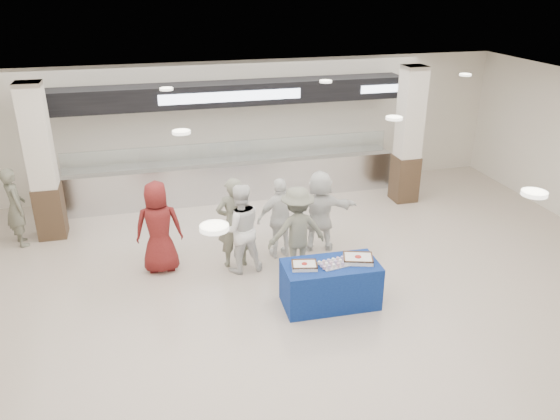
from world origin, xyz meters
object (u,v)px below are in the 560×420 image
object	(u,v)px
sheet_cake_right	(358,258)
civilian_white	(320,211)
display_table	(330,284)
soldier_b	(297,231)
sheet_cake_left	(304,265)
chef_short	(281,218)
soldier_bg	(16,207)
cupcake_tray	(333,263)
civilian_maroon	(159,227)
chef_tall	(240,228)
soldier_a	(234,223)

from	to	relation	value
sheet_cake_right	civilian_white	size ratio (longest dim) A/B	0.35
display_table	civilian_white	bearing A→B (deg)	78.69
display_table	soldier_b	distance (m)	1.29
sheet_cake_left	soldier_b	size ratio (longest dim) A/B	0.28
sheet_cake_left	civilian_white	size ratio (longest dim) A/B	0.28
chef_short	soldier_bg	bearing A→B (deg)	-24.45
civilian_white	soldier_bg	xyz separation A→B (m)	(-5.78, 1.69, -0.01)
sheet_cake_right	cupcake_tray	bearing A→B (deg)	-176.51
display_table	soldier_b	bearing A→B (deg)	102.64
sheet_cake_right	chef_short	size ratio (longest dim) A/B	0.35
civilian_maroon	civilian_white	size ratio (longest dim) A/B	1.06
display_table	soldier_b	size ratio (longest dim) A/B	0.94
chef_tall	chef_short	size ratio (longest dim) A/B	1.06
soldier_a	soldier_b	distance (m)	1.18
civilian_maroon	chef_short	xyz separation A→B (m)	(2.27, -0.02, -0.07)
sheet_cake_right	civilian_white	world-z (taller)	civilian_white
display_table	chef_short	bearing A→B (deg)	102.54
display_table	chef_short	distance (m)	1.93
soldier_a	soldier_b	world-z (taller)	soldier_a
cupcake_tray	civilian_maroon	world-z (taller)	civilian_maroon
civilian_maroon	civilian_white	distance (m)	3.08
display_table	chef_tall	bearing A→B (deg)	130.60
display_table	chef_tall	world-z (taller)	chef_tall
display_table	soldier_a	xyz separation A→B (m)	(-1.29, 1.71, 0.50)
soldier_a	civilian_white	size ratio (longest dim) A/B	1.07
civilian_white	soldier_bg	world-z (taller)	civilian_white
civilian_maroon	sheet_cake_right	bearing A→B (deg)	151.60
cupcake_tray	civilian_maroon	bearing A→B (deg)	144.33
display_table	soldier_a	size ratio (longest dim) A/B	0.89
chef_tall	soldier_bg	distance (m)	4.65
cupcake_tray	chef_tall	distance (m)	1.97
civilian_maroon	chef_short	bearing A→B (deg)	-177.60
soldier_b	sheet_cake_left	bearing A→B (deg)	76.41
sheet_cake_right	chef_tall	xyz separation A→B (m)	(-1.67, 1.51, 0.05)
civilian_maroon	soldier_bg	xyz separation A→B (m)	(-2.70, 1.79, -0.05)
soldier_a	soldier_bg	bearing A→B (deg)	-27.35
soldier_bg	sheet_cake_right	bearing A→B (deg)	-145.00
sheet_cake_right	civilian_white	bearing A→B (deg)	90.19
soldier_bg	cupcake_tray	bearing A→B (deg)	-147.24
civilian_maroon	soldier_a	distance (m)	1.35
chef_tall	soldier_b	world-z (taller)	chef_tall
cupcake_tray	chef_short	world-z (taller)	chef_short
civilian_white	soldier_a	bearing A→B (deg)	18.26
chef_tall	soldier_a	bearing A→B (deg)	-74.27
sheet_cake_right	soldier_a	distance (m)	2.45
display_table	civilian_white	xyz separation A→B (m)	(0.45, 1.97, 0.44)
cupcake_tray	soldier_b	bearing A→B (deg)	101.87
soldier_a	civilian_white	distance (m)	1.76
display_table	soldier_bg	xyz separation A→B (m)	(-5.33, 3.66, 0.43)
soldier_a	sheet_cake_left	bearing A→B (deg)	114.57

